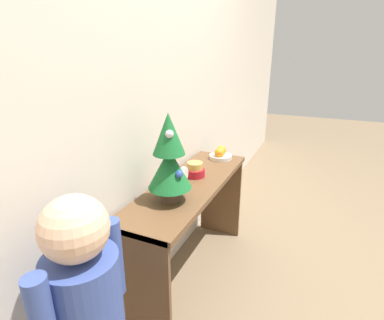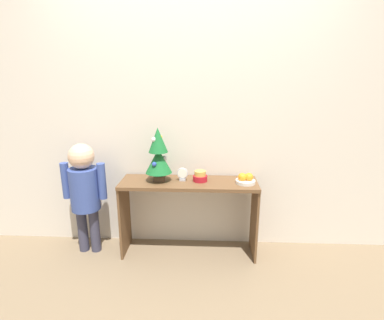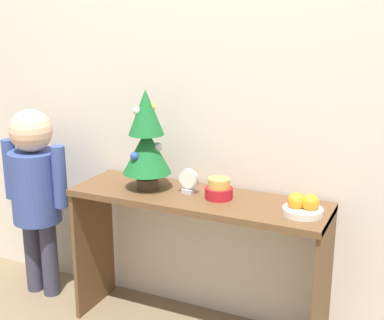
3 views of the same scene
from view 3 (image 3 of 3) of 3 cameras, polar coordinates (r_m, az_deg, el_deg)
The scene contains 7 objects.
back_wall at distance 2.46m, azimuth 2.78°, elevation 10.32°, with size 7.00×0.05×2.50m, color beige.
console_table at distance 2.44m, azimuth 0.57°, elevation -7.18°, with size 1.18×0.35×0.68m.
mini_tree at distance 2.43m, azimuth -4.88°, elevation 2.24°, with size 0.22×0.22×0.46m.
fruit_bowl at distance 2.21m, azimuth 11.76°, elevation -4.88°, with size 0.16×0.16×0.09m.
singing_bowl at distance 2.35m, azimuth 2.89°, elevation -3.15°, with size 0.12×0.12×0.09m.
desk_clock at distance 2.41m, azimuth -0.42°, elevation -2.29°, with size 0.09×0.04×0.11m.
child_figure at distance 2.87m, azimuth -16.38°, elevation -2.41°, with size 0.39×0.25×1.01m.
Camera 3 is at (0.93, -1.87, 1.48)m, focal length 50.00 mm.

